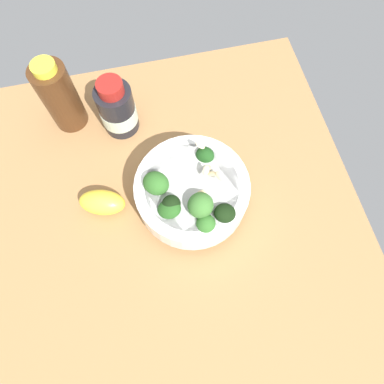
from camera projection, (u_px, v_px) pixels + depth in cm
name	position (u px, v px, depth cm)	size (l,w,h in cm)	color
ground_plane	(164.00, 220.00, 63.61)	(71.34, 71.34, 3.66)	#996D42
bowl_of_broccoli	(192.00, 192.00, 58.78)	(19.35, 19.35, 10.93)	white
lemon_wedge	(102.00, 202.00, 60.75)	(8.20, 4.52, 4.13)	yellow
bottle_tall	(117.00, 109.00, 64.35)	(6.91, 6.91, 12.48)	black
bottle_short	(60.00, 96.00, 62.98)	(6.43, 6.43, 15.43)	#472814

